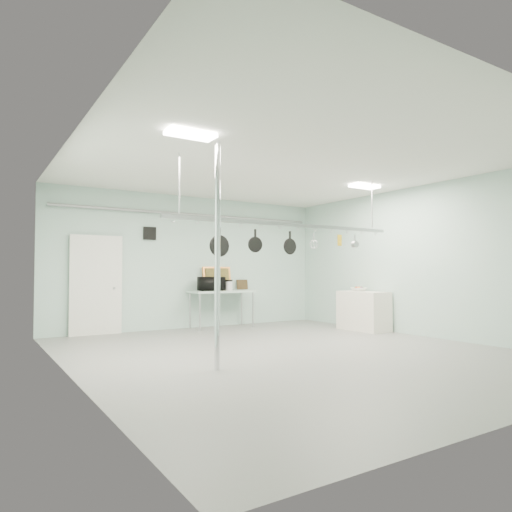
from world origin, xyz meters
TOP-DOWN VIEW (x-y plane):
  - floor at (0.00, 0.00)m, footprint 8.00×8.00m
  - ceiling at (0.00, 0.00)m, footprint 7.00×8.00m
  - back_wall at (0.00, 3.99)m, footprint 7.00×0.02m
  - right_wall at (3.49, 0.00)m, footprint 0.02×8.00m
  - door at (-2.30, 3.94)m, footprint 1.10×0.10m
  - wall_vent at (-1.10, 3.97)m, footprint 0.30×0.04m
  - conduit_pipe at (0.00, 3.90)m, footprint 6.60×0.07m
  - chrome_pole at (-1.70, -0.60)m, footprint 0.08×0.08m
  - prep_table at (0.60, 3.60)m, footprint 1.60×0.70m
  - side_cabinet at (3.15, 1.40)m, footprint 0.60×1.20m
  - pot_rack at (0.20, 0.30)m, footprint 4.80×0.06m
  - light_panel_left at (-2.20, -0.80)m, footprint 0.65×0.30m
  - light_panel_right at (2.40, 0.60)m, footprint 0.65×0.30m
  - microwave at (0.29, 3.56)m, footprint 0.68×0.53m
  - coffee_canister at (0.70, 3.45)m, footprint 0.22×0.22m
  - painting_large at (0.61, 3.90)m, footprint 0.78×0.16m
  - painting_small at (1.35, 3.90)m, footprint 0.31×0.11m
  - fruit_bowl at (3.20, 1.59)m, footprint 0.35×0.35m
  - skillet_left at (-1.20, 0.30)m, footprint 0.35×0.06m
  - skillet_mid at (-0.51, 0.30)m, footprint 0.27×0.09m
  - skillet_right at (0.22, 0.30)m, footprint 0.29×0.09m
  - whisk at (0.77, 0.30)m, footprint 0.19×0.19m
  - grater at (1.41, 0.30)m, footprint 0.10×0.03m
  - saucepan at (1.81, 0.30)m, footprint 0.14×0.11m
  - fruit_cluster at (3.20, 1.59)m, footprint 0.24×0.24m

SIDE VIEW (x-z plane):
  - floor at x=0.00m, z-range 0.00..0.00m
  - side_cabinet at x=3.15m, z-range 0.00..0.90m
  - prep_table at x=0.60m, z-range 0.38..1.28m
  - fruit_bowl at x=3.20m, z-range 0.90..0.99m
  - fruit_cluster at x=3.20m, z-range 0.94..1.03m
  - coffee_canister at x=0.70m, z-range 0.91..1.13m
  - painting_small at x=1.35m, z-range 0.90..1.16m
  - door at x=-2.30m, z-range -0.05..2.15m
  - microwave at x=0.29m, z-range 0.91..1.24m
  - painting_large at x=0.61m, z-range 0.90..1.49m
  - back_wall at x=0.00m, z-range 0.00..3.20m
  - right_wall at x=3.49m, z-range 0.00..3.20m
  - chrome_pole at x=-1.70m, z-range 0.00..3.20m
  - skillet_left at x=-1.20m, z-range 1.61..2.09m
  - skillet_right at x=0.22m, z-range 1.68..2.09m
  - skillet_mid at x=-0.51m, z-range 1.72..2.09m
  - whisk at x=0.77m, z-range 1.75..2.09m
  - saucepan at x=1.81m, z-range 1.84..2.09m
  - grater at x=1.41m, z-range 1.85..2.09m
  - pot_rack at x=0.20m, z-range 1.73..2.73m
  - wall_vent at x=-1.10m, z-range 2.10..2.40m
  - conduit_pipe at x=0.00m, z-range 2.71..2.79m
  - light_panel_left at x=-2.20m, z-range 3.14..3.19m
  - light_panel_right at x=2.40m, z-range 3.14..3.19m
  - ceiling at x=0.00m, z-range 3.18..3.20m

